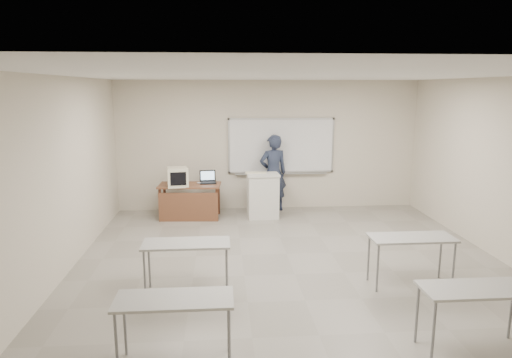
{
  "coord_description": "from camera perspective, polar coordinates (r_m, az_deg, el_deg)",
  "views": [
    {
      "loc": [
        -1.1,
        -6.53,
        2.81
      ],
      "look_at": [
        -0.43,
        2.2,
        1.07
      ],
      "focal_mm": 32.0,
      "sensor_mm": 36.0,
      "label": 1
    }
  ],
  "objects": [
    {
      "name": "podium",
      "position": [
        10.05,
        0.86,
        -2.08
      ],
      "size": [
        0.7,
        0.51,
        0.98
      ],
      "rotation": [
        0.0,
        0.0,
        0.05
      ],
      "color": "silver",
      "rests_on": "floor"
    },
    {
      "name": "keyboard",
      "position": [
        10.01,
        -0.03,
        0.8
      ],
      "size": [
        0.47,
        0.19,
        0.03
      ],
      "primitive_type": "cube",
      "rotation": [
        0.0,
        0.0,
        -0.08
      ],
      "color": "beige",
      "rests_on": "podium"
    },
    {
      "name": "whiteboard",
      "position": [
        10.68,
        3.18,
        4.09
      ],
      "size": [
        2.48,
        0.1,
        1.31
      ],
      "color": "white",
      "rests_on": "floor"
    },
    {
      "name": "mouse",
      "position": [
        10.1,
        -7.15,
        -0.49
      ],
      "size": [
        0.1,
        0.07,
        0.04
      ],
      "primitive_type": "ellipsoid",
      "rotation": [
        0.0,
        0.0,
        -0.04
      ],
      "color": "#B1B5BA",
      "rests_on": "instructor_desk"
    },
    {
      "name": "laptop",
      "position": [
        10.18,
        -6.0,
        -0.13
      ],
      "size": [
        0.36,
        0.33,
        0.26
      ],
      "rotation": [
        0.0,
        0.0,
        0.08
      ],
      "color": "black",
      "rests_on": "instructor_desk"
    },
    {
      "name": "crt_monitor",
      "position": [
        9.93,
        -9.81,
        0.28
      ],
      "size": [
        0.44,
        0.48,
        0.41
      ],
      "rotation": [
        0.0,
        0.0,
        0.16
      ],
      "color": "beige",
      "rests_on": "instructor_desk"
    },
    {
      "name": "student_desks",
      "position": [
        5.72,
        7.16,
        -10.83
      ],
      "size": [
        4.4,
        2.2,
        0.73
      ],
      "color": "#A4A39E",
      "rests_on": "floor"
    },
    {
      "name": "instructor_desk",
      "position": [
        10.01,
        -8.3,
        -2.03
      ],
      "size": [
        1.34,
        0.67,
        0.75
      ],
      "rotation": [
        0.0,
        0.0,
        -0.06
      ],
      "color": "brown",
      "rests_on": "floor"
    },
    {
      "name": "presenter",
      "position": [
        10.54,
        2.16,
        0.75
      ],
      "size": [
        0.72,
        0.55,
        1.78
      ],
      "primitive_type": "imported",
      "rotation": [
        0.0,
        0.0,
        3.34
      ],
      "color": "black",
      "rests_on": "floor"
    },
    {
      "name": "floor",
      "position": [
        7.2,
        4.85,
        -11.81
      ],
      "size": [
        7.0,
        8.0,
        0.01
      ],
      "primitive_type": "cube",
      "color": "gray",
      "rests_on": "ground"
    }
  ]
}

